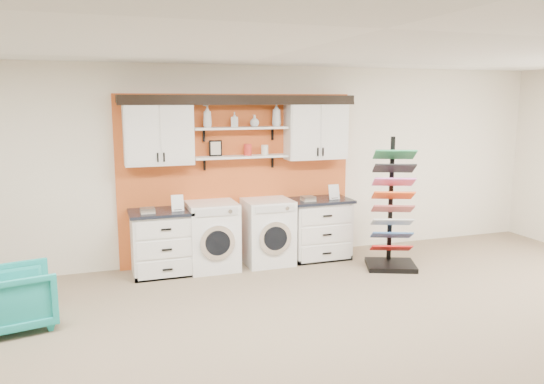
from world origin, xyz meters
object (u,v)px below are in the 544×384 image
object	(u,v)px
dryer	(268,232)
sample_rack	(392,228)
washer	(212,236)
base_cabinet_left	(164,242)
armchair	(19,298)
base_cabinet_right	(318,228)

from	to	relation	value
dryer	sample_rack	size ratio (longest dim) A/B	0.51
washer	base_cabinet_left	bearing A→B (deg)	179.70
sample_rack	dryer	bearing A→B (deg)	176.93
armchair	sample_rack	bearing A→B (deg)	-95.51
washer	sample_rack	xyz separation A→B (m)	(2.38, -0.74, 0.09)
base_cabinet_right	sample_rack	distance (m)	1.08
washer	armchair	xyz separation A→B (m)	(-2.30, -1.25, -0.15)
dryer	sample_rack	bearing A→B (deg)	-25.11
base_cabinet_left	dryer	size ratio (longest dim) A/B	0.96
sample_rack	armchair	xyz separation A→B (m)	(-4.68, -0.52, -0.25)
base_cabinet_left	base_cabinet_right	distance (m)	2.26
base_cabinet_left	base_cabinet_right	bearing A→B (deg)	-0.00
base_cabinet_right	armchair	xyz separation A→B (m)	(-3.90, -1.26, -0.13)
base_cabinet_left	washer	world-z (taller)	washer
armchair	washer	bearing A→B (deg)	-73.18
sample_rack	washer	bearing A→B (deg)	-175.18
base_cabinet_left	dryer	bearing A→B (deg)	-0.13
dryer	armchair	xyz separation A→B (m)	(-3.10, -1.25, -0.15)
dryer	washer	bearing A→B (deg)	-180.00
washer	armchair	world-z (taller)	washer
washer	armchair	size ratio (longest dim) A/B	1.35
armchair	base_cabinet_left	bearing A→B (deg)	-64.26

